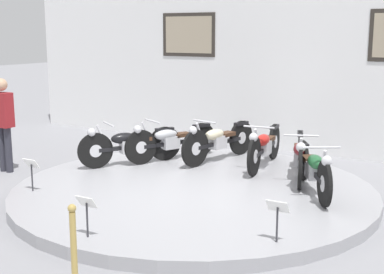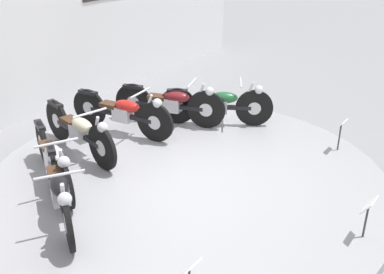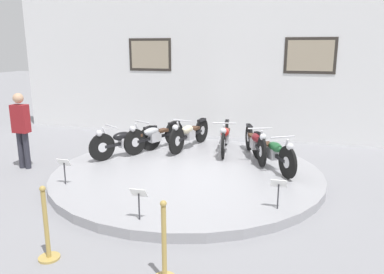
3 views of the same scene
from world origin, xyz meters
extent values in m
plane|color=gray|center=(0.00, 0.00, 0.00)|extent=(60.00, 60.00, 0.00)
cylinder|color=#99999E|center=(0.00, 0.00, 0.08)|extent=(5.67, 5.67, 0.17)
cube|color=white|center=(0.00, 3.93, 2.27)|extent=(14.00, 0.20, 4.54)
cube|color=#2D2823|center=(-2.40, 3.82, 2.50)|extent=(1.40, 0.02, 1.00)
cube|color=tan|center=(-2.40, 3.82, 2.50)|extent=(1.24, 0.02, 0.84)
cylinder|color=black|center=(-2.07, 0.07, 0.49)|extent=(0.39, 0.57, 0.64)
cylinder|color=silver|center=(-2.07, 0.07, 0.49)|extent=(0.17, 0.23, 0.23)
cylinder|color=black|center=(-1.35, 1.21, 0.49)|extent=(0.39, 0.57, 0.64)
cylinder|color=silver|center=(-1.35, 1.21, 0.49)|extent=(0.17, 0.23, 0.23)
cube|color=black|center=(-1.71, 0.64, 0.49)|extent=(0.72, 1.09, 0.07)
cube|color=silver|center=(-1.73, 0.61, 0.51)|extent=(0.34, 0.38, 0.24)
ellipsoid|color=black|center=(-1.79, 0.52, 0.67)|extent=(0.44, 0.52, 0.20)
cube|color=#472D1E|center=(-1.59, 0.83, 0.63)|extent=(0.34, 0.38, 0.07)
cube|color=black|center=(-1.35, 1.21, 0.76)|extent=(0.28, 0.36, 0.06)
cylinder|color=silver|center=(-1.99, 0.19, 0.69)|extent=(0.17, 0.24, 0.54)
cylinder|color=silver|center=(-1.93, 0.29, 0.95)|extent=(0.47, 0.31, 0.03)
sphere|color=silver|center=(-2.10, 0.02, 0.83)|extent=(0.15, 0.15, 0.15)
cylinder|color=black|center=(-1.55, 0.72, 0.49)|extent=(0.33, 0.60, 0.64)
cylinder|color=silver|center=(-1.55, 0.72, 0.49)|extent=(0.16, 0.23, 0.22)
cylinder|color=black|center=(-0.97, 1.94, 0.49)|extent=(0.33, 0.60, 0.64)
cylinder|color=silver|center=(-0.97, 1.94, 0.49)|extent=(0.16, 0.23, 0.22)
cube|color=black|center=(-1.26, 1.33, 0.49)|extent=(0.60, 1.15, 0.07)
cube|color=silver|center=(-1.28, 1.29, 0.51)|extent=(0.32, 0.37, 0.24)
ellipsoid|color=#B2B5BA|center=(-1.32, 1.20, 0.67)|extent=(0.41, 0.53, 0.20)
cube|color=#472D1E|center=(-1.17, 1.53, 0.63)|extent=(0.32, 0.37, 0.07)
cube|color=black|center=(-0.97, 1.94, 0.76)|extent=(0.25, 0.37, 0.06)
cylinder|color=silver|center=(-1.49, 0.85, 0.69)|extent=(0.15, 0.25, 0.54)
cylinder|color=silver|center=(-1.44, 0.95, 0.95)|extent=(0.50, 0.26, 0.03)
sphere|color=silver|center=(-1.58, 0.66, 0.83)|extent=(0.15, 0.15, 0.15)
cylinder|color=black|center=(-0.60, 1.07, 0.51)|extent=(0.19, 0.67, 0.68)
cylinder|color=silver|center=(-0.60, 1.07, 0.51)|extent=(0.11, 0.25, 0.24)
cylinder|color=black|center=(-0.33, 2.39, 0.51)|extent=(0.19, 0.67, 0.68)
cylinder|color=silver|center=(-0.33, 2.39, 0.51)|extent=(0.11, 0.25, 0.24)
cube|color=black|center=(-0.46, 1.73, 0.51)|extent=(0.32, 1.23, 0.07)
cube|color=silver|center=(-0.47, 1.69, 0.53)|extent=(0.26, 0.35, 0.24)
ellipsoid|color=beige|center=(-0.49, 1.59, 0.69)|extent=(0.31, 0.51, 0.20)
cube|color=#472D1E|center=(-0.42, 1.94, 0.65)|extent=(0.26, 0.35, 0.07)
cube|color=black|center=(-0.33, 2.39, 0.79)|extent=(0.17, 0.37, 0.06)
cylinder|color=silver|center=(-0.57, 1.21, 0.71)|extent=(0.09, 0.25, 0.54)
cylinder|color=silver|center=(-0.55, 1.32, 0.97)|extent=(0.54, 0.14, 0.03)
sphere|color=silver|center=(-0.61, 1.01, 0.85)|extent=(0.15, 0.15, 0.15)
cylinder|color=black|center=(0.55, 1.06, 0.50)|extent=(0.15, 0.67, 0.67)
cylinder|color=silver|center=(0.55, 1.06, 0.50)|extent=(0.10, 0.24, 0.23)
cylinder|color=black|center=(0.37, 2.40, 0.50)|extent=(0.15, 0.67, 0.67)
cylinder|color=silver|center=(0.37, 2.40, 0.50)|extent=(0.10, 0.24, 0.23)
cube|color=black|center=(0.46, 1.73, 0.50)|extent=(0.24, 1.24, 0.07)
cube|color=silver|center=(0.47, 1.69, 0.52)|extent=(0.24, 0.34, 0.24)
ellipsoid|color=red|center=(0.48, 1.59, 0.68)|extent=(0.28, 0.51, 0.20)
cube|color=#472D1E|center=(0.43, 1.95, 0.64)|extent=(0.24, 0.34, 0.07)
cube|color=black|center=(0.37, 2.40, 0.79)|extent=(0.15, 0.37, 0.06)
cylinder|color=silver|center=(0.53, 1.21, 0.70)|extent=(0.08, 0.25, 0.54)
cylinder|color=silver|center=(0.52, 1.31, 0.96)|extent=(0.54, 0.10, 0.03)
sphere|color=silver|center=(0.56, 1.00, 0.84)|extent=(0.15, 0.15, 0.15)
cylinder|color=black|center=(1.49, 0.69, 0.51)|extent=(0.28, 0.65, 0.68)
cylinder|color=silver|center=(1.49, 0.69, 0.51)|extent=(0.14, 0.24, 0.24)
cylinder|color=black|center=(1.03, 1.96, 0.51)|extent=(0.28, 0.65, 0.68)
cylinder|color=silver|center=(1.03, 1.96, 0.51)|extent=(0.14, 0.24, 0.24)
cube|color=black|center=(1.26, 1.33, 0.51)|extent=(0.49, 1.19, 0.07)
cube|color=silver|center=(1.27, 1.29, 0.53)|extent=(0.30, 0.37, 0.24)
ellipsoid|color=maroon|center=(1.31, 1.20, 0.69)|extent=(0.37, 0.53, 0.20)
cube|color=#472D1E|center=(1.19, 1.54, 0.65)|extent=(0.30, 0.37, 0.07)
cube|color=black|center=(1.03, 1.96, 0.79)|extent=(0.22, 0.37, 0.06)
cylinder|color=silver|center=(1.44, 0.83, 0.71)|extent=(0.13, 0.25, 0.54)
cylinder|color=silver|center=(1.40, 0.93, 0.97)|extent=(0.52, 0.21, 0.03)
sphere|color=silver|center=(1.51, 0.64, 0.85)|extent=(0.15, 0.15, 0.15)
cylinder|color=black|center=(2.06, 0.06, 0.50)|extent=(0.39, 0.59, 0.66)
cylinder|color=silver|center=(2.06, 0.06, 0.50)|extent=(0.18, 0.23, 0.23)
cylinder|color=black|center=(1.36, 1.21, 0.50)|extent=(0.39, 0.59, 0.66)
cylinder|color=silver|center=(1.36, 1.21, 0.50)|extent=(0.18, 0.23, 0.23)
cube|color=black|center=(1.71, 0.64, 0.50)|extent=(0.71, 1.09, 0.07)
cube|color=silver|center=(1.73, 0.61, 0.52)|extent=(0.34, 0.38, 0.24)
ellipsoid|color=#1E562D|center=(1.78, 0.52, 0.68)|extent=(0.44, 0.52, 0.20)
cube|color=#472D1E|center=(1.60, 0.83, 0.64)|extent=(0.34, 0.38, 0.07)
cube|color=black|center=(1.36, 1.21, 0.77)|extent=(0.27, 0.36, 0.06)
cylinder|color=silver|center=(1.99, 0.19, 0.70)|extent=(0.17, 0.24, 0.54)
cylinder|color=silver|center=(1.93, 0.28, 0.96)|extent=(0.48, 0.31, 0.03)
sphere|color=silver|center=(2.10, 0.01, 0.84)|extent=(0.15, 0.15, 0.15)
cylinder|color=#333338|center=(-1.99, -1.49, 0.38)|extent=(0.02, 0.02, 0.42)
cube|color=white|center=(-1.99, -1.49, 0.60)|extent=(0.26, 0.11, 0.15)
cylinder|color=#333338|center=(0.00, -2.49, 0.38)|extent=(0.02, 0.02, 0.42)
cube|color=white|center=(0.00, -2.49, 0.60)|extent=(0.26, 0.11, 0.15)
cylinder|color=#333338|center=(1.99, -1.49, 0.38)|extent=(0.02, 0.02, 0.42)
cube|color=white|center=(1.99, -1.49, 0.60)|extent=(0.26, 0.11, 0.15)
cylinder|color=#2D2D38|center=(-3.86, -0.46, 0.42)|extent=(0.13, 0.13, 0.85)
cylinder|color=#2D2D38|center=(-3.70, -0.46, 0.42)|extent=(0.13, 0.13, 0.85)
cube|color=maroon|center=(-3.78, -0.46, 1.16)|extent=(0.36, 0.22, 0.63)
sphere|color=tan|center=(-3.78, -0.46, 1.62)|extent=(0.23, 0.23, 0.23)
cylinder|color=tan|center=(0.81, -3.57, 0.47)|extent=(0.06, 0.06, 0.95)
sphere|color=tan|center=(0.81, -3.57, 0.98)|extent=(0.08, 0.08, 0.08)
camera|label=1|loc=(4.13, -7.01, 2.56)|focal=50.00mm
camera|label=2|loc=(-4.50, -3.33, 3.38)|focal=42.00mm
camera|label=3|loc=(2.25, -7.29, 2.72)|focal=35.00mm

